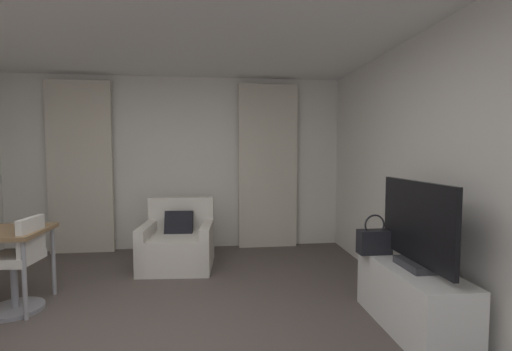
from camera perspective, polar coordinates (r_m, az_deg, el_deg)
name	(u,v)px	position (r m, az deg, el deg)	size (l,w,h in m)	color
wall_window	(178,163)	(5.54, -12.48, 1.92)	(5.12, 0.06, 2.60)	silver
wall_right	(474,176)	(3.16, 31.67, -0.02)	(0.06, 6.12, 2.60)	silver
curtain_left_panel	(80,167)	(5.73, -26.43, 1.16)	(0.90, 0.06, 2.50)	beige
curtain_right_panel	(268,167)	(5.44, 1.93, 1.45)	(0.90, 0.06, 2.50)	beige
armchair	(178,245)	(4.75, -12.43, -10.83)	(0.93, 0.88, 0.86)	silver
desk_chair	(18,270)	(4.03, -33.93, -12.48)	(0.48, 0.48, 0.88)	gray
tv_console	(411,298)	(3.37, 23.70, -17.58)	(0.45, 1.15, 0.53)	white
tv_flatscreen	(416,228)	(3.17, 24.41, -7.64)	(0.20, 0.99, 0.71)	#333338
handbag_primary	(374,241)	(3.52, 18.50, -9.94)	(0.30, 0.14, 0.37)	black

